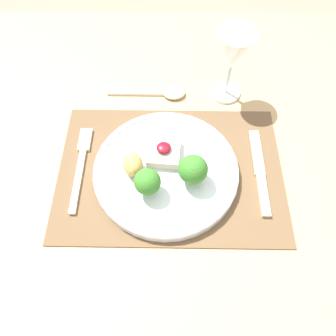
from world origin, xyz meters
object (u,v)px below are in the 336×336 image
object	(u,v)px
spoon	(167,93)
wine_glass_near	(235,53)
knife	(262,177)
fork	(83,162)
dinner_plate	(168,170)

from	to	relation	value
spoon	wine_glass_near	distance (m)	0.17
knife	wine_glass_near	distance (m)	0.25
fork	wine_glass_near	bearing A→B (deg)	33.55
knife	spoon	world-z (taller)	spoon
fork	wine_glass_near	size ratio (longest dim) A/B	1.21
fork	knife	size ratio (longest dim) A/B	1.00
spoon	wine_glass_near	xyz separation A→B (m)	(0.13, 0.01, 0.11)
dinner_plate	fork	xyz separation A→B (m)	(-0.17, 0.02, -0.01)
spoon	wine_glass_near	world-z (taller)	wine_glass_near
fork	knife	distance (m)	0.35
dinner_plate	knife	bearing A→B (deg)	-1.42
dinner_plate	knife	xyz separation A→B (m)	(0.18, -0.00, -0.01)
dinner_plate	wine_glass_near	distance (m)	0.27
knife	fork	bearing A→B (deg)	173.08
fork	knife	xyz separation A→B (m)	(0.35, -0.03, -0.00)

